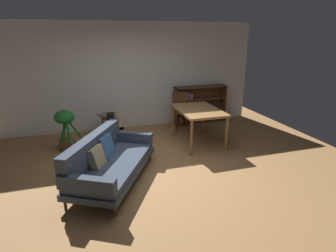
{
  "coord_description": "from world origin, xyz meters",
  "views": [
    {
      "loc": [
        -1.14,
        -4.45,
        2.4
      ],
      "look_at": [
        0.36,
        0.44,
        0.69
      ],
      "focal_mm": 29.48,
      "sensor_mm": 36.0,
      "label": 1
    }
  ],
  "objects_px": {
    "fabric_couch": "(108,160)",
    "dining_table": "(198,113)",
    "desk_speaker": "(111,119)",
    "media_console": "(112,131)",
    "open_laptop": "(107,117)",
    "dining_chair_near": "(180,108)",
    "potted_floor_plant": "(66,127)",
    "bookshelf": "(196,104)"
  },
  "relations": [
    {
      "from": "desk_speaker",
      "to": "potted_floor_plant",
      "type": "relative_size",
      "value": 0.28
    },
    {
      "from": "potted_floor_plant",
      "to": "bookshelf",
      "type": "bearing_deg",
      "value": 17.46
    },
    {
      "from": "desk_speaker",
      "to": "potted_floor_plant",
      "type": "distance_m",
      "value": 0.96
    },
    {
      "from": "open_laptop",
      "to": "desk_speaker",
      "type": "height_order",
      "value": "desk_speaker"
    },
    {
      "from": "open_laptop",
      "to": "dining_table",
      "type": "height_order",
      "value": "dining_table"
    },
    {
      "from": "fabric_couch",
      "to": "desk_speaker",
      "type": "xyz_separation_m",
      "value": [
        0.22,
        1.45,
        0.29
      ]
    },
    {
      "from": "media_console",
      "to": "dining_table",
      "type": "distance_m",
      "value": 2.03
    },
    {
      "from": "fabric_couch",
      "to": "bookshelf",
      "type": "height_order",
      "value": "bookshelf"
    },
    {
      "from": "fabric_couch",
      "to": "potted_floor_plant",
      "type": "distance_m",
      "value": 1.73
    },
    {
      "from": "open_laptop",
      "to": "fabric_couch",
      "type": "bearing_deg",
      "value": -95.55
    },
    {
      "from": "dining_table",
      "to": "bookshelf",
      "type": "xyz_separation_m",
      "value": [
        0.58,
        1.5,
        -0.21
      ]
    },
    {
      "from": "potted_floor_plant",
      "to": "bookshelf",
      "type": "relative_size",
      "value": 0.6
    },
    {
      "from": "media_console",
      "to": "bookshelf",
      "type": "height_order",
      "value": "bookshelf"
    },
    {
      "from": "fabric_couch",
      "to": "dining_table",
      "type": "distance_m",
      "value": 2.44
    },
    {
      "from": "media_console",
      "to": "potted_floor_plant",
      "type": "bearing_deg",
      "value": -167.39
    },
    {
      "from": "potted_floor_plant",
      "to": "dining_table",
      "type": "bearing_deg",
      "value": -8.5
    },
    {
      "from": "fabric_couch",
      "to": "potted_floor_plant",
      "type": "xyz_separation_m",
      "value": [
        -0.72,
        1.56,
        0.15
      ]
    },
    {
      "from": "fabric_couch",
      "to": "open_laptop",
      "type": "bearing_deg",
      "value": 84.45
    },
    {
      "from": "media_console",
      "to": "open_laptop",
      "type": "bearing_deg",
      "value": 114.44
    },
    {
      "from": "open_laptop",
      "to": "media_console",
      "type": "bearing_deg",
      "value": -65.56
    },
    {
      "from": "desk_speaker",
      "to": "dining_table",
      "type": "height_order",
      "value": "dining_table"
    },
    {
      "from": "dining_table",
      "to": "dining_chair_near",
      "type": "bearing_deg",
      "value": 90.74
    },
    {
      "from": "open_laptop",
      "to": "bookshelf",
      "type": "relative_size",
      "value": 0.3
    },
    {
      "from": "desk_speaker",
      "to": "bookshelf",
      "type": "xyz_separation_m",
      "value": [
        2.49,
        1.19,
        -0.15
      ]
    },
    {
      "from": "bookshelf",
      "to": "potted_floor_plant",
      "type": "bearing_deg",
      "value": -162.54
    },
    {
      "from": "fabric_couch",
      "to": "dining_table",
      "type": "relative_size",
      "value": 1.63
    },
    {
      "from": "desk_speaker",
      "to": "dining_chair_near",
      "type": "bearing_deg",
      "value": 24.01
    },
    {
      "from": "media_console",
      "to": "dining_chair_near",
      "type": "height_order",
      "value": "dining_chair_near"
    },
    {
      "from": "open_laptop",
      "to": "dining_chair_near",
      "type": "distance_m",
      "value": 1.95
    },
    {
      "from": "dining_chair_near",
      "to": "potted_floor_plant",
      "type": "bearing_deg",
      "value": -165.58
    },
    {
      "from": "fabric_couch",
      "to": "desk_speaker",
      "type": "height_order",
      "value": "fabric_couch"
    },
    {
      "from": "fabric_couch",
      "to": "media_console",
      "type": "distance_m",
      "value": 1.8
    },
    {
      "from": "potted_floor_plant",
      "to": "dining_chair_near",
      "type": "height_order",
      "value": "dining_chair_near"
    },
    {
      "from": "potted_floor_plant",
      "to": "dining_chair_near",
      "type": "relative_size",
      "value": 0.93
    },
    {
      "from": "fabric_couch",
      "to": "desk_speaker",
      "type": "relative_size",
      "value": 8.65
    },
    {
      "from": "fabric_couch",
      "to": "media_console",
      "type": "relative_size",
      "value": 1.67
    },
    {
      "from": "media_console",
      "to": "open_laptop",
      "type": "distance_m",
      "value": 0.35
    },
    {
      "from": "media_console",
      "to": "potted_floor_plant",
      "type": "relative_size",
      "value": 1.45
    },
    {
      "from": "potted_floor_plant",
      "to": "bookshelf",
      "type": "xyz_separation_m",
      "value": [
        3.42,
        1.08,
        -0.01
      ]
    },
    {
      "from": "desk_speaker",
      "to": "potted_floor_plant",
      "type": "xyz_separation_m",
      "value": [
        -0.94,
        0.12,
        -0.14
      ]
    },
    {
      "from": "media_console",
      "to": "bookshelf",
      "type": "bearing_deg",
      "value": 19.35
    },
    {
      "from": "media_console",
      "to": "desk_speaker",
      "type": "xyz_separation_m",
      "value": [
        -0.04,
        -0.34,
        0.4
      ]
    }
  ]
}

